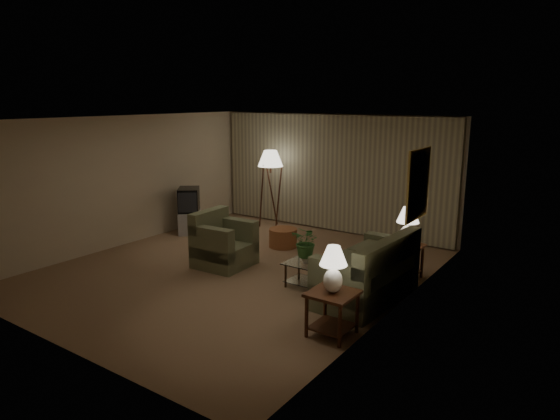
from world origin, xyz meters
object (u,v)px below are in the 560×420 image
object	(u,v)px
floor_lamp	(271,187)
ottoman	(283,238)
side_table_near	(332,305)
sofa	(366,274)
armchair	(224,245)
tv_cabinet	(190,222)
crt_tv	(189,200)
coffee_table	(314,273)
table_lamp_near	(333,265)
side_table_far	(406,255)
vase	(307,258)
table_lamp_far	(408,222)

from	to	relation	value
floor_lamp	ottoman	bearing A→B (deg)	-45.35
side_table_near	floor_lamp	xyz separation A→B (m)	(-3.96, 4.10, 0.55)
sofa	armchair	distance (m)	2.84
tv_cabinet	crt_tv	size ratio (longest dim) A/B	1.10
crt_tv	floor_lamp	distance (m)	1.94
coffee_table	floor_lamp	world-z (taller)	floor_lamp
crt_tv	floor_lamp	world-z (taller)	floor_lamp
table_lamp_near	coffee_table	world-z (taller)	table_lamp_near
side_table_near	side_table_far	xyz separation A→B (m)	(0.00, 2.60, -0.01)
tv_cabinet	vase	bearing A→B (deg)	31.73
table_lamp_near	ottoman	bearing A→B (deg)	133.67
coffee_table	ottoman	size ratio (longest dim) A/B	1.71
side_table_near	side_table_far	distance (m)	2.60
side_table_near	tv_cabinet	distance (m)	5.83
armchair	side_table_near	size ratio (longest dim) A/B	1.75
sofa	vase	bearing A→B (deg)	-80.74
side_table_far	ottoman	xyz separation A→B (m)	(-2.78, 0.31, -0.21)
table_lamp_far	crt_tv	world-z (taller)	table_lamp_far
tv_cabinet	coffee_table	bearing A→B (deg)	32.36
side_table_near	side_table_far	world-z (taller)	same
armchair	tv_cabinet	size ratio (longest dim) A/B	1.24
table_lamp_near	ottoman	world-z (taller)	table_lamp_near
table_lamp_far	ottoman	distance (m)	2.90
armchair	tv_cabinet	distance (m)	2.58
sofa	armchair	xyz separation A→B (m)	(-2.84, -0.04, -0.01)
side_table_far	coffee_table	size ratio (longest dim) A/B	0.60
sofa	table_lamp_far	world-z (taller)	table_lamp_far
sofa	table_lamp_far	size ratio (longest dim) A/B	2.97
table_lamp_near	ottoman	distance (m)	4.09
side_table_far	vase	bearing A→B (deg)	-130.90
side_table_near	table_lamp_far	distance (m)	2.66
table_lamp_near	ottoman	xyz separation A→B (m)	(-2.78, 2.91, -0.77)
side_table_near	tv_cabinet	size ratio (longest dim) A/B	0.71
table_lamp_far	tv_cabinet	xyz separation A→B (m)	(-5.20, 0.02, -0.74)
table_lamp_far	coffee_table	size ratio (longest dim) A/B	0.66
sofa	table_lamp_far	distance (m)	1.39
crt_tv	armchair	bearing A→B (deg)	19.75
sofa	ottoman	bearing A→B (deg)	-117.02
table_lamp_far	crt_tv	xyz separation A→B (m)	(-5.20, 0.02, -0.22)
coffee_table	vase	size ratio (longest dim) A/B	5.82
crt_tv	side_table_near	bearing A→B (deg)	23.78
armchair	vase	xyz separation A→B (m)	(1.82, -0.06, 0.10)
side_table_far	table_lamp_far	size ratio (longest dim) A/B	0.91
table_lamp_far	crt_tv	distance (m)	5.20
floor_lamp	ottoman	xyz separation A→B (m)	(1.18, -1.20, -0.77)
side_table_near	vase	xyz separation A→B (m)	(-1.17, 1.25, 0.08)
floor_lamp	vase	distance (m)	4.02
sofa	armchair	size ratio (longest dim) A/B	1.86
side_table_far	tv_cabinet	bearing A→B (deg)	179.74
table_lamp_near	tv_cabinet	world-z (taller)	table_lamp_near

